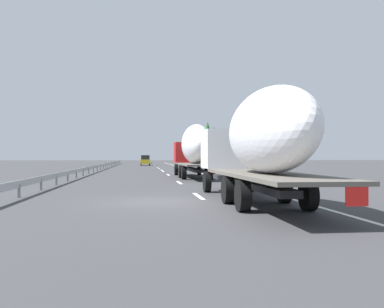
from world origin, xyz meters
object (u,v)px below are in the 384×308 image
car_yellow_coupe (145,160)px  road_sign (196,152)px  truck_trailing (258,140)px  car_silver_hatch (145,159)px  car_blue_sedan (145,160)px  truck_lead (194,148)px

car_yellow_coupe → road_sign: 24.95m
truck_trailing → road_sign: (42.38, -3.10, -0.08)m
car_silver_hatch → road_sign: 54.09m
car_yellow_coupe → road_sign: bearing=-164.3°
car_yellow_coupe → road_sign: size_ratio=1.25×
truck_trailing → car_blue_sedan: (87.08, 3.58, -1.46)m
truck_lead → truck_trailing: bearing=-180.0°
car_yellow_coupe → car_silver_hatch: size_ratio=0.88×
truck_trailing → car_yellow_coupe: size_ratio=3.40×
car_yellow_coupe → truck_trailing: bearing=-176.9°
truck_trailing → car_silver_hatch: size_ratio=2.98×
truck_lead → truck_trailing: truck_lead is taller
car_blue_sedan → road_sign: road_sign is taller
truck_lead → road_sign: 22.91m
car_blue_sedan → truck_trailing: bearing=-177.6°
truck_lead → car_silver_hatch: 76.47m
truck_lead → car_yellow_coupe: bearing=4.5°
car_blue_sedan → car_yellow_coupe: bearing=179.8°
car_blue_sedan → truck_lead: bearing=-177.0°
car_blue_sedan → road_sign: 45.22m
car_silver_hatch → car_yellow_coupe: bearing=179.6°
truck_lead → car_blue_sedan: bearing=3.0°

